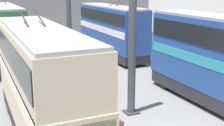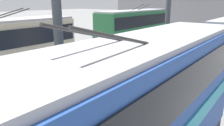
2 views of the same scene
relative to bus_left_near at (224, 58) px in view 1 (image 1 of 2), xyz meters
name	(u,v)px [view 1 (image 1 of 2)]	position (x,y,z in m)	size (l,w,h in m)	color
depot_back_wall	(31,10)	(30.08, 4.96, 0.63)	(0.50, 36.00, 7.07)	gray
support_column_near	(132,46)	(1.39, 4.96, 0.83)	(0.75, 0.75, 7.72)	#42474C
support_column_far	(69,23)	(12.61, 4.96, 0.83)	(0.75, 0.75, 7.72)	#42474C
bus_left_near	(224,58)	(0.00, 0.00, 0.00)	(10.99, 2.54, 5.76)	black
bus_left_far	(111,27)	(15.05, 0.00, -0.15)	(11.24, 2.54, 5.48)	black
bus_right_near	(41,78)	(0.45, 9.93, -0.04)	(10.54, 2.54, 5.67)	black
bus_right_mid	(4,32)	(15.32, 9.93, 0.00)	(10.43, 2.54, 5.75)	black
person_aisle_midway	(110,76)	(5.45, 4.40, -2.00)	(0.40, 0.48, 1.73)	#473D33
oil_drum	(108,69)	(8.94, 3.00, -2.48)	(0.55, 0.55, 0.87)	#235638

